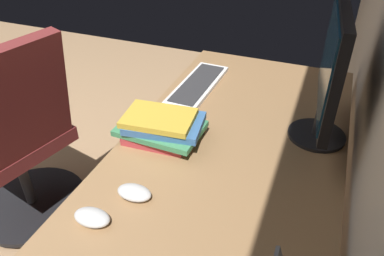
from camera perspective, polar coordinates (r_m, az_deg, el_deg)
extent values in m
cube|color=#936D47|center=(1.12, 2.43, -10.51)|extent=(1.98, 0.75, 0.03)
cylinder|color=silver|center=(2.12, 2.53, 1.42)|extent=(0.05, 0.05, 0.70)
cylinder|color=silver|center=(2.04, 19.34, -2.14)|extent=(0.05, 0.05, 0.70)
cylinder|color=black|center=(1.39, 18.48, -1.00)|extent=(0.20, 0.20, 0.01)
cylinder|color=black|center=(1.36, 18.91, 0.91)|extent=(0.04, 0.04, 0.10)
cube|color=black|center=(1.26, 20.79, 9.38)|extent=(0.46, 0.07, 0.35)
cube|color=navy|center=(1.26, 20.04, 9.56)|extent=(0.42, 0.04, 0.30)
cube|color=silver|center=(1.63, 0.88, 6.54)|extent=(0.42, 0.15, 0.02)
cube|color=#2D2D30|center=(1.63, 0.88, 6.88)|extent=(0.38, 0.12, 0.00)
ellipsoid|color=silver|center=(1.10, -8.81, -9.73)|extent=(0.06, 0.10, 0.03)
ellipsoid|color=silver|center=(1.05, -15.04, -13.05)|extent=(0.06, 0.10, 0.03)
cube|color=#B2383D|center=(1.31, -5.02, -1.03)|extent=(0.17, 0.23, 0.03)
cube|color=#3D8456|center=(1.30, -4.82, -0.05)|extent=(0.20, 0.29, 0.02)
cube|color=#38669E|center=(1.28, -4.18, 0.72)|extent=(0.21, 0.28, 0.03)
cube|color=gold|center=(1.27, -5.08, 1.54)|extent=(0.19, 0.25, 0.02)
cube|color=maroon|center=(1.96, -25.88, -1.69)|extent=(0.52, 0.51, 0.07)
cube|color=maroon|center=(1.65, -24.41, 3.80)|extent=(0.42, 0.22, 0.50)
cylinder|color=black|center=(2.08, -24.39, -6.54)|extent=(0.05, 0.05, 0.37)
cylinder|color=black|center=(2.21, -23.14, -10.53)|extent=(0.56, 0.56, 0.03)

